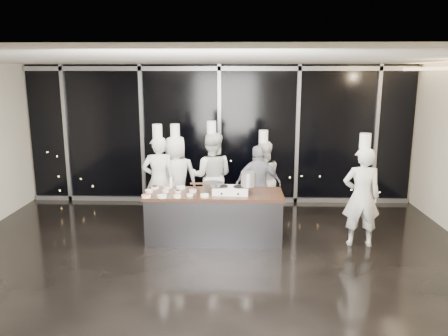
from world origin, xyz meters
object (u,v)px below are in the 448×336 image
(chef_far_left, at_px, (159,180))
(demo_counter, at_px, (214,216))
(frying_pan, at_px, (213,184))
(chef_center, at_px, (212,176))
(stove, at_px, (231,190))
(chef_left, at_px, (176,178))
(guest, at_px, (258,184))
(chef_side, at_px, (361,196))
(chef_right, at_px, (263,179))
(stock_pot, at_px, (248,179))

(chef_far_left, bearing_deg, demo_counter, 128.26)
(frying_pan, height_order, chef_center, chef_center)
(chef_far_left, bearing_deg, stove, 132.70)
(chef_left, height_order, guest, chef_left)
(chef_left, height_order, chef_side, chef_left)
(demo_counter, bearing_deg, chef_right, 54.77)
(stove, height_order, frying_pan, frying_pan)
(chef_far_left, bearing_deg, chef_center, -176.13)
(stock_pot, distance_m, guest, 1.17)
(chef_side, bearing_deg, chef_left, -17.80)
(stock_pot, bearing_deg, demo_counter, 173.99)
(stove, distance_m, chef_left, 1.66)
(chef_far_left, distance_m, chef_side, 3.86)
(stock_pot, bearing_deg, frying_pan, 176.45)
(frying_pan, distance_m, chef_far_left, 1.44)
(demo_counter, relative_size, chef_far_left, 1.21)
(guest, bearing_deg, frying_pan, 43.69)
(stove, height_order, chef_center, chef_center)
(chef_left, bearing_deg, stove, 121.32)
(demo_counter, xyz_separation_m, stove, (0.30, -0.06, 0.51))
(frying_pan, height_order, stock_pot, stock_pot)
(stove, height_order, chef_left, chef_left)
(stock_pot, relative_size, chef_side, 0.13)
(chef_far_left, bearing_deg, chef_right, 178.05)
(stove, bearing_deg, demo_counter, 172.36)
(frying_pan, distance_m, chef_center, 1.25)
(stock_pot, relative_size, chef_left, 0.13)
(stock_pot, relative_size, chef_center, 0.12)
(guest, height_order, chef_side, chef_side)
(frying_pan, bearing_deg, chef_side, 0.23)
(frying_pan, bearing_deg, stove, -2.51)
(stove, xyz_separation_m, chef_right, (0.65, 1.40, -0.14))
(chef_center, xyz_separation_m, guest, (0.95, -0.19, -0.13))
(stove, bearing_deg, chef_left, 136.43)
(chef_center, distance_m, chef_right, 1.07)
(demo_counter, distance_m, guest, 1.36)
(stove, distance_m, chef_side, 2.29)
(demo_counter, distance_m, stock_pot, 0.94)
(guest, bearing_deg, chef_far_left, -2.05)
(stock_pot, distance_m, chef_far_left, 2.00)
(chef_left, bearing_deg, chef_side, 147.11)
(stove, relative_size, stock_pot, 2.50)
(chef_right, bearing_deg, chef_left, -8.14)
(chef_left, relative_size, chef_side, 1.00)
(frying_pan, bearing_deg, chef_far_left, 145.04)
(demo_counter, xyz_separation_m, guest, (0.84, 1.02, 0.34))
(demo_counter, relative_size, chef_side, 1.23)
(frying_pan, distance_m, chef_left, 1.44)
(stove, distance_m, frying_pan, 0.34)
(chef_far_left, bearing_deg, stock_pot, 137.33)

